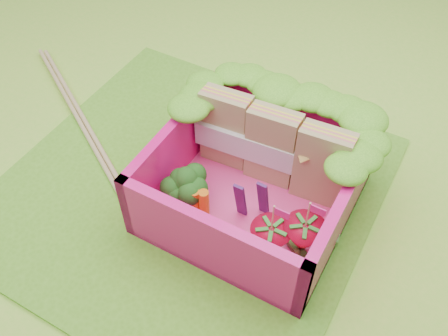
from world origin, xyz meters
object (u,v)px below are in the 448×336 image
object	(u,v)px
bento_box	(255,179)
sandwich_stack	(273,147)
strawberry_left	(270,241)
strawberry_right	(303,238)
broccoli	(183,184)
chopsticks	(83,123)

from	to	relation	value
bento_box	sandwich_stack	size ratio (longest dim) A/B	1.14
strawberry_left	strawberry_right	size ratio (longest dim) A/B	0.99
broccoli	chopsticks	distance (m)	1.24
broccoli	sandwich_stack	bearing A→B (deg)	49.79
bento_box	chopsticks	xyz separation A→B (m)	(-1.61, 0.04, -0.26)
bento_box	sandwich_stack	world-z (taller)	sandwich_stack
broccoli	strawberry_left	xyz separation A→B (m)	(0.71, -0.10, -0.04)
bento_box	chopsticks	world-z (taller)	bento_box
broccoli	chopsticks	bearing A→B (deg)	166.18
sandwich_stack	strawberry_left	xyz separation A→B (m)	(0.28, -0.60, -0.17)
bento_box	strawberry_left	distance (m)	0.46
strawberry_left	chopsticks	bearing A→B (deg)	168.39
strawberry_left	strawberry_right	distance (m)	0.21
broccoli	strawberry_right	size ratio (longest dim) A/B	0.67
sandwich_stack	broccoli	xyz separation A→B (m)	(-0.43, -0.51, -0.13)
strawberry_left	strawberry_right	xyz separation A→B (m)	(0.18, 0.12, 0.00)
strawberry_left	broccoli	bearing A→B (deg)	172.15
chopsticks	strawberry_left	bearing A→B (deg)	-11.61
broccoli	strawberry_left	world-z (taller)	strawberry_left
strawberry_right	chopsticks	world-z (taller)	strawberry_right
sandwich_stack	bento_box	bearing A→B (deg)	-91.18
sandwich_stack	strawberry_right	distance (m)	0.69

